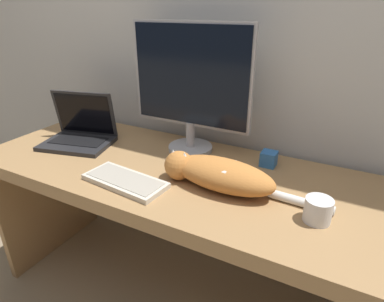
% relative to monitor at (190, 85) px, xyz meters
% --- Properties ---
extents(wall_back, '(6.40, 0.06, 2.60)m').
position_rel_monitor_xyz_m(wall_back, '(0.00, 0.19, 0.26)').
color(wall_back, silver).
rests_on(wall_back, ground_plane).
extents(desk, '(1.72, 0.68, 0.74)m').
position_rel_monitor_xyz_m(desk, '(0.00, -0.20, -0.45)').
color(desk, '#A37A4C').
rests_on(desk, ground_plane).
extents(monitor, '(0.56, 0.21, 0.57)m').
position_rel_monitor_xyz_m(monitor, '(0.00, 0.00, 0.00)').
color(monitor, '#B2B2B7').
rests_on(monitor, desk).
extents(laptop, '(0.37, 0.30, 0.25)m').
position_rel_monitor_xyz_m(laptop, '(-0.52, -0.18, -0.26)').
color(laptop, '#232326').
rests_on(laptop, desk).
extents(external_keyboard, '(0.34, 0.17, 0.02)m').
position_rel_monitor_xyz_m(external_keyboard, '(-0.07, -0.40, -0.30)').
color(external_keyboard, beige).
rests_on(external_keyboard, desk).
extents(cat, '(0.63, 0.19, 0.12)m').
position_rel_monitor_xyz_m(cat, '(0.25, -0.26, -0.25)').
color(cat, '#C67A38').
rests_on(cat, desk).
extents(coffee_mug, '(0.09, 0.09, 0.08)m').
position_rel_monitor_xyz_m(coffee_mug, '(0.62, -0.30, -0.27)').
color(coffee_mug, white).
rests_on(coffee_mug, desk).
extents(small_toy, '(0.06, 0.06, 0.06)m').
position_rel_monitor_xyz_m(small_toy, '(0.37, 0.01, -0.27)').
color(small_toy, '#2D6BB7').
rests_on(small_toy, desk).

